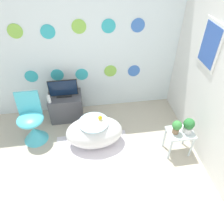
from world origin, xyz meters
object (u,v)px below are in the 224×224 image
at_px(chair, 33,126).
at_px(vase, 49,99).
at_px(tv, 63,89).
at_px(bathtub, 94,132).
at_px(potted_plant_left, 177,126).
at_px(potted_plant_right, 189,125).

bearing_deg(chair, vase, 50.34).
relative_size(chair, tv, 1.74).
bearing_deg(bathtub, potted_plant_left, -17.61).
bearing_deg(tv, vase, -148.03).
bearing_deg(bathtub, potted_plant_right, -15.67).
distance_m(chair, vase, 0.50).
bearing_deg(potted_plant_left, potted_plant_right, -1.96).
height_order(vase, potted_plant_left, potted_plant_left).
height_order(tv, potted_plant_right, tv).
distance_m(chair, tv, 0.78).
xyz_separation_m(bathtub, chair, (-0.95, 0.22, 0.04)).
relative_size(bathtub, chair, 1.06).
xyz_separation_m(potted_plant_left, potted_plant_right, (0.17, -0.01, 0.00)).
relative_size(bathtub, potted_plant_right, 3.68).
height_order(bathtub, potted_plant_right, potted_plant_right).
distance_m(tv, vase, 0.29).
bearing_deg(vase, tv, 31.97).
bearing_deg(potted_plant_left, bathtub, 162.39).
bearing_deg(potted_plant_right, potted_plant_left, 178.04).
height_order(chair, vase, chair).
bearing_deg(potted_plant_right, bathtub, 164.33).
bearing_deg(bathtub, tv, 122.23).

